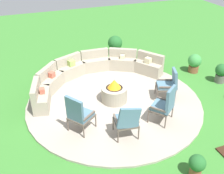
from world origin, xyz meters
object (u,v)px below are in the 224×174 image
at_px(fire_pit, 114,92).
at_px(lounge_chair_back_right, 169,84).
at_px(potted_plant_1, 115,44).
at_px(lounge_chair_front_right, 127,120).
at_px(potted_plant_3, 221,72).
at_px(potted_plant_0, 197,165).
at_px(lounge_chair_back_left, 165,104).
at_px(lounge_chair_front_left, 79,113).
at_px(potted_plant_2, 194,62).
at_px(curved_stone_bench, 91,72).

height_order(fire_pit, lounge_chair_back_right, lounge_chair_back_right).
bearing_deg(potted_plant_1, fire_pit, -111.68).
xyz_separation_m(fire_pit, lounge_chair_back_right, (1.68, -0.47, 0.24)).
bearing_deg(lounge_chair_front_right, potted_plant_3, 26.86).
xyz_separation_m(potted_plant_0, potted_plant_1, (0.76, 6.92, 0.15)).
bearing_deg(fire_pit, potted_plant_0, -79.08).
relative_size(lounge_chair_back_right, potted_plant_0, 1.81).
bearing_deg(potted_plant_0, lounge_chair_back_right, 70.58).
height_order(lounge_chair_back_left, potted_plant_3, lounge_chair_back_left).
xyz_separation_m(lounge_chair_front_right, potted_plant_0, (0.97, -1.66, -0.28)).
bearing_deg(potted_plant_3, lounge_chair_back_right, -172.30).
distance_m(lounge_chair_front_left, potted_plant_2, 5.42).
bearing_deg(potted_plant_3, potted_plant_1, 125.81).
relative_size(fire_pit, potted_plant_3, 1.14).
height_order(lounge_chair_back_right, potted_plant_1, lounge_chair_back_right).
bearing_deg(potted_plant_3, potted_plant_2, 111.95).
relative_size(lounge_chair_front_left, potted_plant_1, 1.35).
xyz_separation_m(lounge_chair_back_left, potted_plant_0, (-0.28, -1.90, -0.31)).
relative_size(lounge_chair_back_left, lounge_chair_back_right, 1.10).
height_order(curved_stone_bench, potted_plant_3, curved_stone_bench).
bearing_deg(lounge_chair_back_right, fire_pit, 95.93).
distance_m(lounge_chair_back_left, potted_plant_0, 1.95).
bearing_deg(potted_plant_1, curved_stone_bench, -131.20).
relative_size(lounge_chair_front_right, potted_plant_0, 1.85).
bearing_deg(potted_plant_1, lounge_chair_back_left, -95.39).
height_order(lounge_chair_back_left, potted_plant_1, lounge_chair_back_left).
xyz_separation_m(lounge_chair_front_right, potted_plant_3, (4.38, 1.57, -0.20)).
relative_size(lounge_chair_front_right, potted_plant_1, 1.23).
bearing_deg(potted_plant_3, curved_stone_bench, 158.34).
xyz_separation_m(lounge_chair_front_left, lounge_chair_back_left, (2.34, -0.43, -0.00)).
distance_m(lounge_chair_back_left, potted_plant_3, 3.41).
bearing_deg(lounge_chair_back_right, lounge_chair_back_left, 165.13).
bearing_deg(potted_plant_0, potted_plant_3, 43.38).
relative_size(fire_pit, lounge_chair_front_left, 0.71).
xyz_separation_m(fire_pit, potted_plant_1, (1.41, 3.54, 0.11)).
xyz_separation_m(lounge_chair_front_left, potted_plant_0, (2.05, -2.33, -0.32)).
relative_size(lounge_chair_front_left, potted_plant_0, 2.04).
relative_size(potted_plant_1, potted_plant_2, 1.16).
height_order(fire_pit, potted_plant_0, fire_pit).
xyz_separation_m(potted_plant_0, potted_plant_2, (3.01, 4.25, 0.08)).
height_order(potted_plant_1, potted_plant_2, potted_plant_1).
distance_m(curved_stone_bench, potted_plant_0, 5.06).
bearing_deg(fire_pit, lounge_chair_front_right, -100.47).
bearing_deg(potted_plant_2, potted_plant_1, 130.14).
height_order(potted_plant_0, potted_plant_3, potted_plant_3).
distance_m(lounge_chair_front_left, lounge_chair_back_right, 3.13).
distance_m(potted_plant_2, potted_plant_3, 1.10).
height_order(lounge_chair_front_left, potted_plant_2, lounge_chair_front_left).
relative_size(potted_plant_1, potted_plant_3, 1.19).
height_order(fire_pit, potted_plant_1, potted_plant_1).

